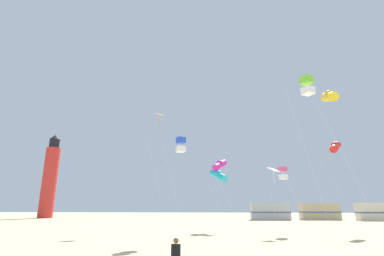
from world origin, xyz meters
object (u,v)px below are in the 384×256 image
object	(u,v)px
kite_box_rainbow	(283,173)
rv_van_silver	(270,211)
kite_flyer_standing	(176,253)
rv_van_cream	(378,212)
kite_box_blue	(181,145)
rv_van_tan	(319,211)
kite_tube_cyan	(218,175)
kite_tube_scarlet	(335,147)
kite_tube_magenta	(220,165)
lighthouse_distant	(50,178)
kite_diamond_orange	(159,119)
kite_box_lime	(307,86)
kite_diamond_white	(273,172)
kite_tube_gold	(329,96)

from	to	relation	value
kite_box_rainbow	rv_van_silver	bearing A→B (deg)	82.50
kite_flyer_standing	rv_van_cream	size ratio (longest dim) A/B	0.18
kite_box_blue	rv_van_cream	world-z (taller)	kite_box_blue
kite_flyer_standing	rv_van_tan	world-z (taller)	rv_van_tan
kite_flyer_standing	kite_box_blue	xyz separation A→B (m)	(-0.98, 10.01, 6.20)
kite_tube_cyan	rv_van_cream	bearing A→B (deg)	38.59
kite_flyer_standing	kite_tube_scarlet	distance (m)	22.91
rv_van_cream	kite_tube_magenta	bearing A→B (deg)	-139.97
kite_box_blue	kite_tube_scarlet	world-z (taller)	kite_tube_scarlet
lighthouse_distant	kite_flyer_standing	bearing A→B (deg)	-54.91
rv_van_silver	rv_van_tan	world-z (taller)	same
kite_flyer_standing	rv_van_cream	world-z (taller)	rv_van_cream
kite_box_rainbow	lighthouse_distant	size ratio (longest dim) A/B	0.34
kite_diamond_orange	kite_box_lime	distance (m)	18.85
kite_diamond_white	rv_van_cream	distance (m)	33.15
kite_box_rainbow	kite_tube_cyan	bearing A→B (deg)	155.95
kite_box_rainbow	rv_van_tan	distance (m)	28.90
kite_box_rainbow	rv_van_tan	xyz separation A→B (m)	(11.95, 26.03, -3.81)
kite_diamond_white	rv_van_tan	world-z (taller)	kite_diamond_white
kite_box_rainbow	kite_box_lime	bearing A→B (deg)	-93.63
kite_box_rainbow	lighthouse_distant	bearing A→B (deg)	143.26
kite_tube_scarlet	kite_diamond_orange	bearing A→B (deg)	172.10
kite_box_rainbow	kite_tube_magenta	xyz separation A→B (m)	(-5.68, 3.70, 1.35)
kite_tube_magenta	kite_box_lime	bearing A→B (deg)	-70.51
kite_box_blue	kite_tube_gold	distance (m)	11.94
rv_van_tan	rv_van_silver	bearing A→B (deg)	-171.43
kite_diamond_orange	rv_van_silver	distance (m)	27.92
kite_box_rainbow	kite_box_blue	bearing A→B (deg)	-148.02
kite_tube_cyan	rv_van_silver	bearing A→B (deg)	67.52
kite_diamond_white	rv_van_cream	xyz separation A→B (m)	(21.56, 24.89, -3.81)
kite_box_rainbow	rv_van_silver	world-z (taller)	kite_box_rainbow
kite_tube_scarlet	rv_van_tan	xyz separation A→B (m)	(6.35, 24.52, -6.51)
kite_box_rainbow	lighthouse_distant	distance (m)	49.33
kite_flyer_standing	kite_tube_gold	bearing A→B (deg)	-141.39
kite_diamond_orange	rv_van_silver	xyz separation A→B (m)	(15.68, 20.58, -10.48)
kite_diamond_white	lighthouse_distant	bearing A→B (deg)	141.28
kite_tube_gold	kite_box_rainbow	distance (m)	8.17
kite_flyer_standing	kite_tube_cyan	world-z (taller)	kite_tube_cyan
kite_flyer_standing	kite_diamond_white	bearing A→B (deg)	-119.77
kite_diamond_white	kite_tube_gold	xyz separation A→B (m)	(3.68, -4.51, 5.16)
kite_diamond_orange	kite_box_blue	xyz separation A→B (m)	(3.60, -9.54, -5.05)
kite_diamond_white	kite_box_blue	xyz separation A→B (m)	(-7.73, -4.23, 1.62)
rv_van_silver	kite_tube_cyan	bearing A→B (deg)	-113.47
kite_tube_scarlet	kite_tube_cyan	bearing A→B (deg)	174.50
kite_flyer_standing	kite_tube_scarlet	bearing A→B (deg)	-132.77
kite_tube_scarlet	rv_van_cream	xyz separation A→B (m)	(14.83, 22.09, -6.51)
kite_tube_cyan	kite_tube_magenta	xyz separation A→B (m)	(0.18, 1.08, 1.22)
rv_van_tan	rv_van_cream	bearing A→B (deg)	-16.75
kite_tube_scarlet	rv_van_tan	size ratio (longest dim) A/B	1.33
rv_van_silver	kite_tube_scarlet	bearing A→B (deg)	-85.12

